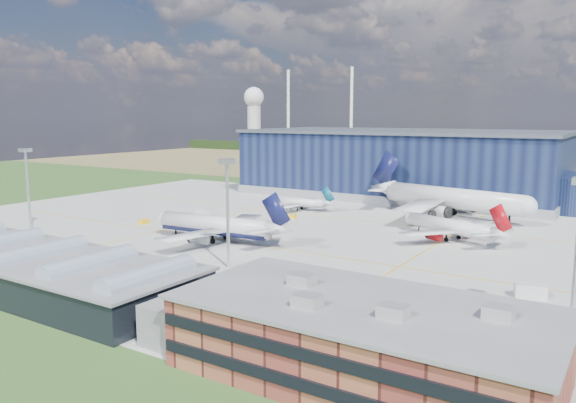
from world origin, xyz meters
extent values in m
plane|color=#27491B|center=(0.00, 0.00, 0.00)|extent=(600.00, 600.00, 0.00)
cube|color=#989893|center=(0.00, 10.00, 0.03)|extent=(220.00, 160.00, 0.06)
cube|color=#EBB10C|center=(0.00, -10.00, 0.07)|extent=(180.00, 0.40, 0.02)
cube|color=#EBB10C|center=(0.00, 35.00, 0.07)|extent=(180.00, 0.40, 0.02)
cube|color=#EBB10C|center=(-30.00, 10.00, 0.07)|extent=(0.40, 120.00, 0.02)
cube|color=#EBB10C|center=(40.00, 10.00, 0.07)|extent=(0.40, 120.00, 0.02)
cube|color=olive|center=(0.00, 220.00, 0.00)|extent=(600.00, 220.00, 0.01)
cube|color=black|center=(0.00, 300.00, 4.00)|extent=(600.00, 8.00, 8.00)
cylinder|color=white|center=(-180.00, 290.00, 35.00)|extent=(2.40, 2.40, 70.00)
cylinder|color=white|center=(-120.00, 290.00, 35.00)|extent=(2.40, 2.40, 70.00)
cylinder|color=silver|center=(-220.00, 295.00, 20.00)|extent=(12.00, 12.00, 40.00)
sphere|color=white|center=(-220.00, 295.00, 48.00)|extent=(18.00, 18.00, 18.00)
cube|color=#111838|center=(0.00, 95.00, 12.50)|extent=(120.00, 60.00, 25.00)
cube|color=gray|center=(0.00, 95.00, 1.60)|extent=(121.00, 61.00, 3.20)
cube|color=#454E58|center=(0.00, 95.00, 25.50)|extent=(122.00, 62.00, 1.20)
cube|color=maroon|center=(55.00, -60.00, 4.50)|extent=(45.00, 22.00, 9.00)
cube|color=slate|center=(55.00, -60.00, 9.20)|extent=(46.00, 23.00, 0.50)
cube|color=black|center=(55.00, -71.20, 3.00)|extent=(44.00, 0.40, 1.40)
cube|color=black|center=(55.00, -71.20, 6.50)|extent=(44.00, 0.40, 1.40)
cube|color=black|center=(55.00, -48.80, 3.00)|extent=(44.00, 0.40, 1.40)
cube|color=black|center=(55.00, -48.80, 6.50)|extent=(44.00, 0.40, 1.40)
cube|color=beige|center=(45.00, -58.00, 10.10)|extent=(3.20, 2.60, 1.60)
cube|color=beige|center=(60.00, -63.00, 10.10)|extent=(3.20, 2.60, 1.60)
cube|color=beige|center=(70.00, -57.00, 10.10)|extent=(3.20, 2.60, 1.60)
cube|color=beige|center=(50.00, -65.00, 10.10)|extent=(3.20, 2.60, 1.60)
cube|color=black|center=(-10.00, -60.00, 3.00)|extent=(65.00, 22.00, 6.00)
cube|color=slate|center=(-10.00, -60.00, 6.20)|extent=(66.00, 23.00, 0.50)
cube|color=slate|center=(30.00, -60.00, 3.00)|extent=(10.00, 18.00, 6.00)
cylinder|color=#93A1B6|center=(-10.00, -60.00, 6.40)|extent=(4.40, 18.00, 4.40)
cylinder|color=#93A1B6|center=(4.00, -60.00, 6.40)|extent=(4.40, 18.00, 4.40)
cylinder|color=#93A1B6|center=(18.00, -60.00, 6.40)|extent=(4.40, 18.00, 4.40)
cylinder|color=silver|center=(-60.00, -30.00, 11.00)|extent=(0.70, 0.70, 22.00)
cube|color=silver|center=(-60.00, -30.00, 22.50)|extent=(2.60, 2.60, 1.00)
cylinder|color=silver|center=(10.00, -30.00, 11.00)|extent=(0.70, 0.70, 22.00)
cube|color=silver|center=(10.00, -30.00, 22.50)|extent=(2.60, 2.60, 1.00)
cylinder|color=silver|center=(75.00, -30.00, 11.00)|extent=(0.70, 0.70, 22.00)
cube|color=yellow|center=(-41.40, -5.60, 0.67)|extent=(2.10, 3.12, 1.34)
cube|color=silver|center=(-35.62, 13.90, 1.13)|extent=(5.52, 3.24, 2.26)
cube|color=yellow|center=(-9.06, 25.75, 0.61)|extent=(2.39, 3.14, 1.22)
cube|color=silver|center=(67.11, -16.71, 1.26)|extent=(5.79, 4.13, 2.52)
cube|color=silver|center=(-18.63, -44.68, 1.41)|extent=(2.44, 4.63, 2.82)
imported|color=#99999E|center=(57.55, -48.00, 0.57)|extent=(3.49, 1.80, 1.13)
imported|color=#99999E|center=(44.76, -48.00, 0.61)|extent=(3.92, 2.09, 1.23)
camera|label=1|loc=(82.51, -119.89, 31.81)|focal=35.00mm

